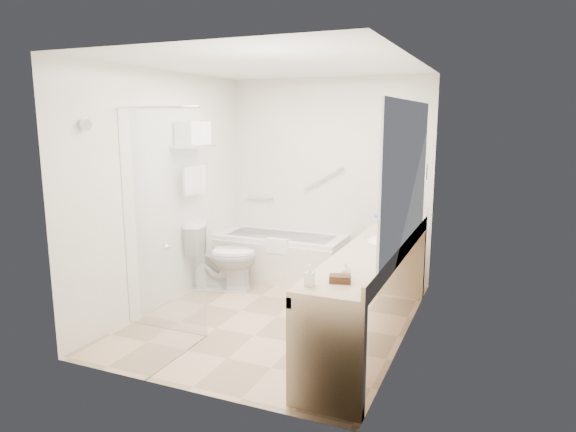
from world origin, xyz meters
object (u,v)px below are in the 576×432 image
at_px(vanity_counter, 373,272).
at_px(water_bottle_left, 375,226).
at_px(bathtub, 281,256).
at_px(toilet, 222,256).
at_px(amenity_basket, 340,279).

relative_size(vanity_counter, water_bottle_left, 13.39).
xyz_separation_m(bathtub, water_bottle_left, (1.39, -0.79, 0.67)).
height_order(toilet, amenity_basket, amenity_basket).
bearing_deg(toilet, water_bottle_left, -113.01).
bearing_deg(vanity_counter, toilet, 160.49).
relative_size(amenity_basket, water_bottle_left, 0.76).
height_order(vanity_counter, water_bottle_left, water_bottle_left).
xyz_separation_m(toilet, amenity_basket, (1.98, -1.71, 0.48)).
bearing_deg(amenity_basket, water_bottle_left, 94.68).
height_order(bathtub, vanity_counter, vanity_counter).
relative_size(vanity_counter, amenity_basket, 17.60).
relative_size(bathtub, toilet, 1.96).
xyz_separation_m(vanity_counter, toilet, (-1.97, 0.70, -0.24)).
relative_size(bathtub, amenity_basket, 10.43).
xyz_separation_m(bathtub, amenity_basket, (1.53, -2.40, 0.60)).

